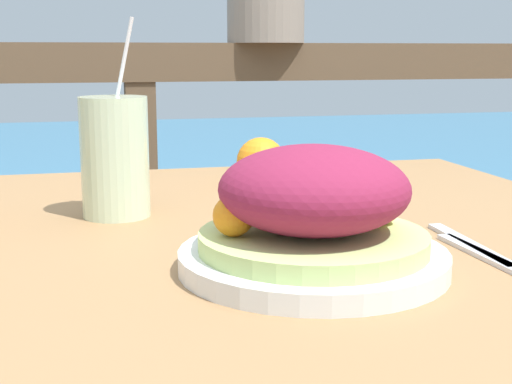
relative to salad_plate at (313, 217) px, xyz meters
name	(u,v)px	position (x,y,z in m)	size (l,w,h in m)	color
patio_table	(204,312)	(-0.08, 0.15, -0.15)	(1.11, 0.97, 0.76)	#997047
railing_fence	(141,145)	(-0.08, 1.08, -0.06)	(2.80, 0.08, 0.99)	brown
sea_backdrop	(111,185)	(-0.08, 3.58, -0.62)	(12.00, 4.00, 0.39)	teal
salad_plate	(313,217)	(0.00, 0.00, 0.00)	(0.26, 0.26, 0.12)	silver
drink_glass	(115,157)	(-0.18, 0.28, 0.02)	(0.09, 0.09, 0.25)	beige
fork	(470,245)	(0.19, 0.04, -0.05)	(0.02, 0.18, 0.00)	silver
knife	(488,258)	(0.19, -0.01, -0.05)	(0.02, 0.18, 0.00)	silver
orange_near_basket	(261,162)	(0.06, 0.44, -0.01)	(0.08, 0.08, 0.08)	orange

